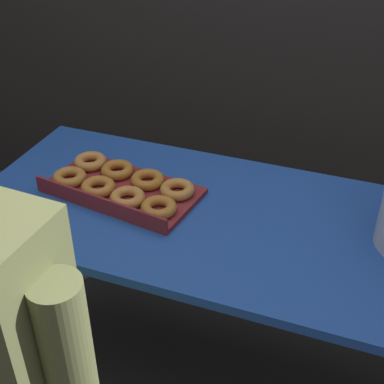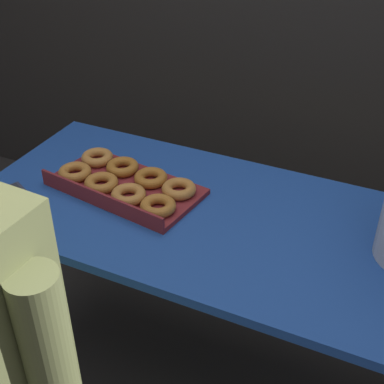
% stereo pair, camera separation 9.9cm
% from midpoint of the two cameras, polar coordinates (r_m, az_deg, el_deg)
% --- Properties ---
extents(ground_plane, '(12.00, 12.00, 0.00)m').
position_cam_midpoint_polar(ground_plane, '(2.01, 1.26, -18.92)').
color(ground_plane, '#2D2B28').
extents(folding_table, '(1.49, 0.65, 0.70)m').
position_cam_midpoint_polar(folding_table, '(1.54, 1.56, -4.03)').
color(folding_table, '#1E479E').
rests_on(folding_table, ground).
extents(donut_box, '(0.49, 0.31, 0.05)m').
position_cam_midpoint_polar(donut_box, '(1.62, -9.24, 0.57)').
color(donut_box, maroon).
rests_on(donut_box, folding_table).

